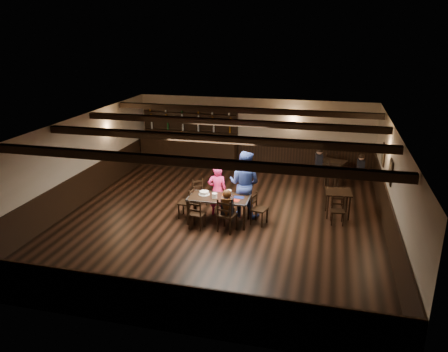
% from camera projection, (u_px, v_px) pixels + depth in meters
% --- Properties ---
extents(ground, '(10.00, 10.00, 0.00)m').
position_uv_depth(ground, '(221.00, 219.00, 12.51)').
color(ground, black).
rests_on(ground, ground).
extents(room_shell, '(9.02, 10.02, 2.71)m').
position_uv_depth(room_shell, '(222.00, 160.00, 11.98)').
color(room_shell, beige).
rests_on(room_shell, ground).
extents(dining_table, '(1.71, 0.87, 0.75)m').
position_uv_depth(dining_table, '(219.00, 199.00, 12.09)').
color(dining_table, black).
rests_on(dining_table, ground).
extents(chair_near_left, '(0.43, 0.41, 0.83)m').
position_uv_depth(chair_near_left, '(196.00, 213.00, 11.71)').
color(chair_near_left, black).
rests_on(chair_near_left, ground).
extents(chair_near_right, '(0.54, 0.52, 0.94)m').
position_uv_depth(chair_near_right, '(226.00, 213.00, 11.51)').
color(chair_near_right, black).
rests_on(chair_near_right, ground).
extents(chair_end_left, '(0.42, 0.44, 0.89)m').
position_uv_depth(chair_end_left, '(189.00, 200.00, 12.44)').
color(chair_end_left, black).
rests_on(chair_end_left, ground).
extents(chair_end_right, '(0.48, 0.49, 0.88)m').
position_uv_depth(chair_end_right, '(257.00, 206.00, 12.06)').
color(chair_end_right, black).
rests_on(chair_end_right, ground).
extents(chair_far_pushed, '(0.51, 0.51, 0.80)m').
position_uv_depth(chair_far_pushed, '(199.00, 190.00, 13.41)').
color(chair_far_pushed, black).
rests_on(chair_far_pushed, ground).
extents(woman_pink, '(0.60, 0.46, 1.49)m').
position_uv_depth(woman_pink, '(217.00, 191.00, 12.57)').
color(woman_pink, '#E5327E').
rests_on(woman_pink, ground).
extents(man_blue, '(1.07, 0.91, 1.94)m').
position_uv_depth(man_blue, '(244.00, 184.00, 12.44)').
color(man_blue, navy).
rests_on(man_blue, ground).
extents(seated_person, '(0.31, 0.47, 0.76)m').
position_uv_depth(seated_person, '(227.00, 204.00, 11.48)').
color(seated_person, black).
rests_on(seated_person, ground).
extents(cake, '(0.31, 0.31, 0.10)m').
position_uv_depth(cake, '(204.00, 193.00, 12.23)').
color(cake, white).
rests_on(cake, dining_table).
extents(plate_stack_a, '(0.15, 0.15, 0.14)m').
position_uv_depth(plate_stack_a, '(214.00, 196.00, 11.98)').
color(plate_stack_a, white).
rests_on(plate_stack_a, dining_table).
extents(plate_stack_b, '(0.17, 0.17, 0.20)m').
position_uv_depth(plate_stack_b, '(228.00, 194.00, 12.02)').
color(plate_stack_b, white).
rests_on(plate_stack_b, dining_table).
extents(tea_light, '(0.05, 0.05, 0.06)m').
position_uv_depth(tea_light, '(223.00, 195.00, 12.15)').
color(tea_light, '#A5A8AD').
rests_on(tea_light, dining_table).
extents(salt_shaker, '(0.03, 0.03, 0.08)m').
position_uv_depth(salt_shaker, '(228.00, 198.00, 11.90)').
color(salt_shaker, silver).
rests_on(salt_shaker, dining_table).
extents(pepper_shaker, '(0.04, 0.04, 0.09)m').
position_uv_depth(pepper_shaker, '(232.00, 197.00, 11.93)').
color(pepper_shaker, '#A5A8AD').
rests_on(pepper_shaker, dining_table).
extents(drink_glass, '(0.06, 0.06, 0.09)m').
position_uv_depth(drink_glass, '(229.00, 195.00, 12.06)').
color(drink_glass, silver).
rests_on(drink_glass, dining_table).
extents(menu_red, '(0.30, 0.24, 0.00)m').
position_uv_depth(menu_red, '(235.00, 200.00, 11.84)').
color(menu_red, maroon).
rests_on(menu_red, dining_table).
extents(menu_blue, '(0.28, 0.20, 0.00)m').
position_uv_depth(menu_blue, '(239.00, 197.00, 12.04)').
color(menu_blue, navy).
rests_on(menu_blue, dining_table).
extents(bar_counter, '(4.01, 0.70, 2.20)m').
position_uv_depth(bar_counter, '(189.00, 147.00, 17.18)').
color(bar_counter, black).
rests_on(bar_counter, ground).
extents(back_table_a, '(0.78, 0.78, 0.75)m').
position_uv_depth(back_table_a, '(338.00, 195.00, 12.52)').
color(back_table_a, black).
rests_on(back_table_a, ground).
extents(back_table_b, '(1.06, 1.06, 0.75)m').
position_uv_depth(back_table_b, '(333.00, 164.00, 15.29)').
color(back_table_b, black).
rests_on(back_table_b, ground).
extents(bg_patron_left, '(0.27, 0.41, 0.80)m').
position_uv_depth(bg_patron_left, '(319.00, 159.00, 15.20)').
color(bg_patron_left, black).
rests_on(bg_patron_left, ground).
extents(bg_patron_right, '(0.24, 0.36, 0.70)m').
position_uv_depth(bg_patron_right, '(361.00, 164.00, 14.78)').
color(bg_patron_right, black).
rests_on(bg_patron_right, ground).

